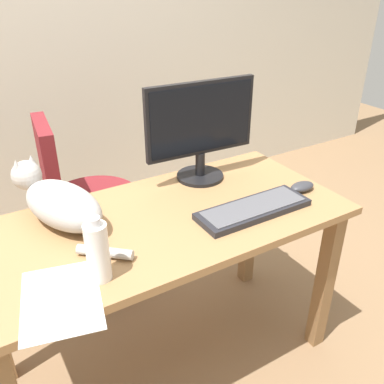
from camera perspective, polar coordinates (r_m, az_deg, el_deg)
name	(u,v)px	position (r m, az deg, el deg)	size (l,w,h in m)	color
ground_plane	(169,357)	(2.00, -3.22, -21.55)	(8.00, 8.00, 0.00)	#846647
back_wall	(37,13)	(2.75, -20.34, 21.88)	(6.00, 0.04, 2.60)	beige
desk	(164,244)	(1.59, -3.81, -7.08)	(1.37, 0.64, 0.73)	#9E7247
office_chair	(86,218)	(2.21, -14.20, -3.45)	(0.48, 0.48, 0.93)	black
monitor	(201,128)	(1.72, 1.19, 8.75)	(0.48, 0.20, 0.42)	black
keyboard	(253,209)	(1.56, 8.35, -2.30)	(0.44, 0.15, 0.03)	#232328
cat	(59,202)	(1.53, -17.68, -1.26)	(0.29, 0.59, 0.20)	#B2ADA8
computer_mouse	(302,187)	(1.75, 14.76, 0.71)	(0.11, 0.06, 0.04)	#333338
paper_sheet	(61,299)	(1.23, -17.38, -13.73)	(0.21, 0.30, 0.00)	white
water_bottle	(98,251)	(1.22, -12.72, -7.87)	(0.07, 0.07, 0.21)	silver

